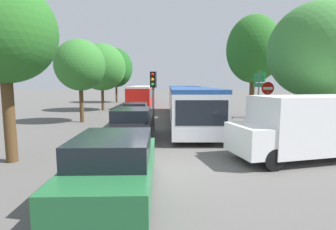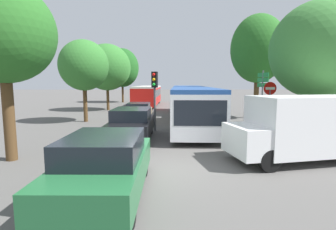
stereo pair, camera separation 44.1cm
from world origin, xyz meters
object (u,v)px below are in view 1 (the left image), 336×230
object	(u,v)px
direction_sign_post	(259,86)
tree_left_distant	(116,69)
queued_car_black	(132,124)
tree_left_far	(102,68)
tree_right_mid	(255,51)
articulated_bus	(187,101)
tree_right_near	(314,53)
queued_car_tan	(136,112)
tree_left_near	(3,32)
queued_car_green	(114,166)
no_entry_sign	(267,99)
traffic_light	(153,88)
white_van	(305,126)
city_bus_rear	(142,94)
tree_left_mid	(81,67)

from	to	relation	value
direction_sign_post	tree_left_distant	xyz separation A→B (m)	(-12.30, 19.78, 2.14)
queued_car_black	direction_sign_post	xyz separation A→B (m)	(8.30, 4.91, 1.79)
tree_left_far	tree_right_mid	world-z (taller)	tree_right_mid
articulated_bus	tree_right_near	size ratio (longest dim) A/B	2.58
queued_car_tan	tree_left_near	world-z (taller)	tree_left_near
direction_sign_post	tree_right_near	world-z (taller)	tree_right_near
queued_car_green	tree_right_mid	size ratio (longest dim) A/B	0.56
tree_right_near	no_entry_sign	bearing A→B (deg)	127.57
tree_left_near	tree_right_mid	distance (m)	16.97
articulated_bus	tree_left_far	distance (m)	11.03
direction_sign_post	traffic_light	bearing A→B (deg)	12.36
queued_car_tan	tree_left_far	distance (m)	9.38
tree_right_mid	direction_sign_post	bearing A→B (deg)	-104.42
tree_left_near	tree_right_mid	bearing A→B (deg)	40.18
queued_car_tan	direction_sign_post	size ratio (longest dim) A/B	1.09
tree_right_near	tree_left_far	bearing A→B (deg)	131.23
articulated_bus	tree_left_near	size ratio (longest dim) A/B	2.71
queued_car_tan	white_van	size ratio (longest dim) A/B	0.74
queued_car_black	no_entry_sign	distance (m)	7.53
queued_car_black	white_van	bearing A→B (deg)	-117.90
tree_right_mid	white_van	bearing A→B (deg)	-102.48
queued_car_green	tree_left_near	bearing A→B (deg)	53.97
tree_right_near	queued_car_black	bearing A→B (deg)	177.00
tree_left_distant	tree_right_near	distance (m)	28.18
no_entry_sign	queued_car_tan	bearing A→B (deg)	-122.25
white_van	city_bus_rear	bearing A→B (deg)	-84.11
tree_left_distant	queued_car_tan	bearing A→B (deg)	-78.39
white_van	tree_left_far	world-z (taller)	tree_left_far
traffic_light	tree_left_far	bearing A→B (deg)	-137.80
city_bus_rear	traffic_light	distance (m)	16.81
city_bus_rear	direction_sign_post	size ratio (longest dim) A/B	3.10
city_bus_rear	tree_left_mid	xyz separation A→B (m)	(-3.72, -13.01, 2.51)
white_van	tree_right_mid	xyz separation A→B (m)	(2.49, 11.27, 3.97)
white_van	tree_left_mid	world-z (taller)	tree_left_mid
no_entry_sign	direction_sign_post	world-z (taller)	direction_sign_post
tree_left_near	tree_left_mid	size ratio (longest dim) A/B	1.08
articulated_bus	direction_sign_post	world-z (taller)	direction_sign_post
traffic_light	tree_left_distant	world-z (taller)	tree_left_distant
no_entry_sign	tree_left_far	size ratio (longest dim) A/B	0.43
city_bus_rear	tree_right_near	xyz separation A→B (m)	(8.89, -19.51, 2.79)
tree_left_near	tree_right_near	size ratio (longest dim) A/B	0.95
queued_car_tan	tree_left_distant	world-z (taller)	tree_left_distant
articulated_bus	tree_left_distant	distance (m)	20.15
tree_left_distant	queued_car_green	bearing A→B (deg)	-82.59
queued_car_black	tree_right_mid	world-z (taller)	tree_right_mid
queued_car_black	tree_left_distant	size ratio (longest dim) A/B	0.59
white_van	queued_car_tan	bearing A→B (deg)	-66.17
white_van	tree_left_near	xyz separation A→B (m)	(-10.46, 0.33, 3.21)
city_bus_rear	tree_left_near	world-z (taller)	tree_left_near
queued_car_green	tree_right_near	bearing A→B (deg)	-53.16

